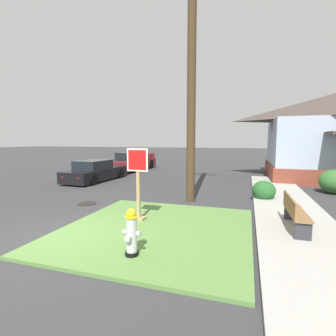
{
  "coord_description": "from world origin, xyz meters",
  "views": [
    {
      "loc": [
        4.56,
        -4.94,
        2.41
      ],
      "look_at": [
        1.97,
        3.26,
        1.47
      ],
      "focal_mm": 27.01,
      "sensor_mm": 36.0,
      "label": 1
    }
  ],
  "objects_px": {
    "stop_sign": "(138,187)",
    "utility_pole": "(192,55)",
    "parked_sedan_black": "(95,172)",
    "manhole_cover": "(87,204)",
    "street_bench": "(294,211)",
    "fire_hydrant": "(131,233)",
    "pickup_truck_maroon": "(132,163)"
  },
  "relations": [
    {
      "from": "stop_sign",
      "to": "utility_pole",
      "type": "height_order",
      "value": "utility_pole"
    },
    {
      "from": "stop_sign",
      "to": "parked_sedan_black",
      "type": "relative_size",
      "value": 0.46
    },
    {
      "from": "manhole_cover",
      "to": "street_bench",
      "type": "distance_m",
      "value": 7.08
    },
    {
      "from": "fire_hydrant",
      "to": "pickup_truck_maroon",
      "type": "xyz_separation_m",
      "value": [
        -6.73,
        14.14,
        0.08
      ]
    },
    {
      "from": "street_bench",
      "to": "utility_pole",
      "type": "relative_size",
      "value": 0.16
    },
    {
      "from": "utility_pole",
      "to": "fire_hydrant",
      "type": "bearing_deg",
      "value": -90.75
    },
    {
      "from": "parked_sedan_black",
      "to": "utility_pole",
      "type": "xyz_separation_m",
      "value": [
        6.58,
        -3.34,
        5.06
      ]
    },
    {
      "from": "fire_hydrant",
      "to": "stop_sign",
      "type": "relative_size",
      "value": 0.46
    },
    {
      "from": "pickup_truck_maroon",
      "to": "street_bench",
      "type": "relative_size",
      "value": 3.09
    },
    {
      "from": "manhole_cover",
      "to": "street_bench",
      "type": "relative_size",
      "value": 0.4
    },
    {
      "from": "street_bench",
      "to": "utility_pole",
      "type": "bearing_deg",
      "value": 142.13
    },
    {
      "from": "fire_hydrant",
      "to": "manhole_cover",
      "type": "relative_size",
      "value": 1.39
    },
    {
      "from": "fire_hydrant",
      "to": "pickup_truck_maroon",
      "type": "distance_m",
      "value": 15.66
    },
    {
      "from": "utility_pole",
      "to": "street_bench",
      "type": "bearing_deg",
      "value": -37.87
    },
    {
      "from": "fire_hydrant",
      "to": "manhole_cover",
      "type": "distance_m",
      "value": 5.1
    },
    {
      "from": "street_bench",
      "to": "utility_pole",
      "type": "height_order",
      "value": "utility_pole"
    },
    {
      "from": "street_bench",
      "to": "stop_sign",
      "type": "bearing_deg",
      "value": -173.96
    },
    {
      "from": "street_bench",
      "to": "manhole_cover",
      "type": "bearing_deg",
      "value": 172.11
    },
    {
      "from": "stop_sign",
      "to": "utility_pole",
      "type": "relative_size",
      "value": 0.19
    },
    {
      "from": "manhole_cover",
      "to": "parked_sedan_black",
      "type": "relative_size",
      "value": 0.15
    },
    {
      "from": "parked_sedan_black",
      "to": "street_bench",
      "type": "relative_size",
      "value": 2.61
    },
    {
      "from": "pickup_truck_maroon",
      "to": "street_bench",
      "type": "distance_m",
      "value": 15.34
    },
    {
      "from": "fire_hydrant",
      "to": "parked_sedan_black",
      "type": "distance_m",
      "value": 10.74
    },
    {
      "from": "fire_hydrant",
      "to": "pickup_truck_maroon",
      "type": "relative_size",
      "value": 0.18
    },
    {
      "from": "manhole_cover",
      "to": "parked_sedan_black",
      "type": "xyz_separation_m",
      "value": [
        -2.91,
        4.96,
        0.53
      ]
    },
    {
      "from": "stop_sign",
      "to": "pickup_truck_maroon",
      "type": "relative_size",
      "value": 0.39
    },
    {
      "from": "fire_hydrant",
      "to": "stop_sign",
      "type": "xyz_separation_m",
      "value": [
        -0.82,
        2.17,
        0.53
      ]
    },
    {
      "from": "fire_hydrant",
      "to": "pickup_truck_maroon",
      "type": "height_order",
      "value": "pickup_truck_maroon"
    },
    {
      "from": "pickup_truck_maroon",
      "to": "manhole_cover",
      "type": "bearing_deg",
      "value": -73.48
    },
    {
      "from": "fire_hydrant",
      "to": "stop_sign",
      "type": "height_order",
      "value": "stop_sign"
    },
    {
      "from": "fire_hydrant",
      "to": "manhole_cover",
      "type": "bearing_deg",
      "value": 135.14
    },
    {
      "from": "fire_hydrant",
      "to": "pickup_truck_maroon",
      "type": "bearing_deg",
      "value": 115.45
    }
  ]
}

